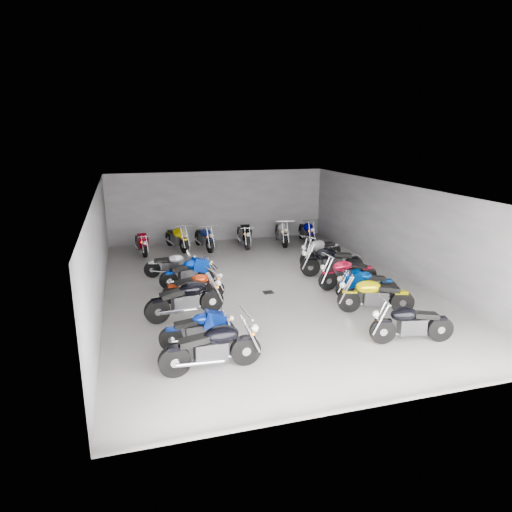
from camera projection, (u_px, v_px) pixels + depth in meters
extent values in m
plane|color=gray|center=(264.00, 287.00, 14.97)|extent=(14.00, 14.00, 0.00)
cube|color=gray|center=(219.00, 206.00, 21.03)|extent=(10.00, 0.10, 3.20)
cube|color=gray|center=(99.00, 251.00, 13.20)|extent=(0.10, 14.00, 3.20)
cube|color=gray|center=(401.00, 231.00, 15.90)|extent=(0.10, 14.00, 3.20)
cube|color=black|center=(264.00, 189.00, 14.12)|extent=(10.00, 14.00, 0.04)
cube|color=black|center=(268.00, 292.00, 14.51)|extent=(0.32, 0.32, 0.01)
cylinder|color=black|center=(246.00, 350.00, 9.96)|extent=(0.69, 0.17, 0.68)
cylinder|color=black|center=(175.00, 361.00, 9.48)|extent=(0.69, 0.19, 0.68)
cube|color=#2D2D30|center=(211.00, 351.00, 9.69)|extent=(0.71, 0.35, 0.43)
ellipsoid|color=black|center=(221.00, 335.00, 9.68)|extent=(0.75, 0.46, 0.38)
cube|color=black|center=(194.00, 341.00, 9.51)|extent=(0.66, 0.33, 0.19)
cylinder|color=black|center=(224.00, 332.00, 11.01)|extent=(0.57, 0.12, 0.56)
cylinder|color=black|center=(171.00, 339.00, 10.65)|extent=(0.57, 0.14, 0.56)
cube|color=#2D2D30|center=(198.00, 332.00, 10.81)|extent=(0.58, 0.27, 0.35)
ellipsoid|color=navy|center=(206.00, 320.00, 10.79)|extent=(0.60, 0.36, 0.32)
cube|color=black|center=(186.00, 324.00, 10.66)|extent=(0.54, 0.25, 0.16)
cylinder|color=black|center=(212.00, 301.00, 12.84)|extent=(0.70, 0.29, 0.69)
cylinder|color=black|center=(157.00, 311.00, 12.12)|extent=(0.71, 0.31, 0.69)
cube|color=#2D2D30|center=(185.00, 302.00, 12.45)|extent=(0.75, 0.47, 0.43)
ellipsoid|color=black|center=(193.00, 289.00, 12.47)|extent=(0.81, 0.58, 0.39)
cube|color=black|center=(172.00, 294.00, 12.21)|extent=(0.71, 0.44, 0.20)
cylinder|color=black|center=(215.00, 289.00, 13.94)|extent=(0.58, 0.15, 0.58)
cylinder|color=black|center=(172.00, 294.00, 13.52)|extent=(0.58, 0.16, 0.58)
cube|color=#2D2D30|center=(194.00, 289.00, 13.71)|extent=(0.60, 0.30, 0.36)
ellipsoid|color=#AB2B0B|center=(200.00, 279.00, 13.69)|extent=(0.63, 0.39, 0.33)
cube|color=black|center=(184.00, 282.00, 13.55)|extent=(0.56, 0.28, 0.16)
cylinder|color=black|center=(207.00, 274.00, 15.40)|extent=(0.61, 0.27, 0.60)
cylinder|color=black|center=(169.00, 280.00, 14.73)|extent=(0.61, 0.29, 0.60)
cube|color=#2D2D30|center=(188.00, 274.00, 15.04)|extent=(0.66, 0.43, 0.37)
ellipsoid|color=#002497|center=(193.00, 265.00, 15.06)|extent=(0.71, 0.53, 0.34)
cube|color=black|center=(179.00, 268.00, 14.82)|extent=(0.62, 0.40, 0.17)
cylinder|color=black|center=(189.00, 269.00, 16.00)|extent=(0.58, 0.25, 0.57)
cylinder|color=black|center=(152.00, 269.00, 15.94)|extent=(0.59, 0.26, 0.57)
cube|color=#2D2D30|center=(171.00, 267.00, 15.95)|extent=(0.63, 0.40, 0.36)
ellipsoid|color=silver|center=(176.00, 259.00, 15.88)|extent=(0.68, 0.49, 0.32)
cube|color=black|center=(162.00, 260.00, 15.87)|extent=(0.59, 0.37, 0.16)
cylinder|color=black|center=(383.00, 331.00, 10.97)|extent=(0.65, 0.25, 0.63)
cylinder|color=black|center=(440.00, 329.00, 11.10)|extent=(0.65, 0.27, 0.63)
cube|color=#2D2D30|center=(412.00, 326.00, 11.01)|extent=(0.69, 0.41, 0.40)
ellipsoid|color=black|center=(404.00, 314.00, 10.90)|extent=(0.74, 0.52, 0.36)
cube|color=black|center=(426.00, 315.00, 10.96)|extent=(0.65, 0.39, 0.18)
cylinder|color=black|center=(349.00, 301.00, 12.87)|extent=(0.66, 0.34, 0.65)
cylinder|color=black|center=(402.00, 302.00, 12.80)|extent=(0.67, 0.36, 0.65)
cube|color=#2D2D30|center=(376.00, 298.00, 12.81)|extent=(0.73, 0.51, 0.41)
ellipsoid|color=#C8BA02|center=(368.00, 287.00, 12.73)|extent=(0.79, 0.62, 0.37)
cube|color=black|center=(388.00, 289.00, 12.72)|extent=(0.68, 0.48, 0.19)
cylinder|color=black|center=(345.00, 290.00, 13.89)|extent=(0.60, 0.23, 0.59)
cylinder|color=black|center=(387.00, 288.00, 14.00)|extent=(0.60, 0.25, 0.59)
cube|color=#2D2D30|center=(366.00, 286.00, 13.92)|extent=(0.64, 0.39, 0.37)
ellipsoid|color=navy|center=(361.00, 277.00, 13.83)|extent=(0.68, 0.48, 0.33)
cube|color=black|center=(376.00, 278.00, 13.88)|extent=(0.60, 0.36, 0.17)
cylinder|color=black|center=(328.00, 280.00, 14.65)|extent=(0.65, 0.17, 0.65)
cylinder|color=black|center=(367.00, 276.00, 15.13)|extent=(0.65, 0.19, 0.65)
cube|color=#2D2D30|center=(348.00, 275.00, 14.87)|extent=(0.67, 0.34, 0.40)
ellipsoid|color=maroon|center=(343.00, 266.00, 14.71)|extent=(0.71, 0.45, 0.36)
cube|color=black|center=(357.00, 266.00, 14.90)|extent=(0.63, 0.32, 0.18)
cylinder|color=black|center=(310.00, 267.00, 16.03)|extent=(0.70, 0.27, 0.69)
cylinder|color=black|center=(353.00, 266.00, 16.17)|extent=(0.71, 0.29, 0.69)
cube|color=#2D2D30|center=(332.00, 263.00, 16.07)|extent=(0.75, 0.45, 0.43)
ellipsoid|color=black|center=(326.00, 254.00, 15.96)|extent=(0.80, 0.56, 0.39)
cube|color=black|center=(342.00, 255.00, 16.02)|extent=(0.70, 0.42, 0.20)
cylinder|color=black|center=(307.00, 259.00, 17.01)|extent=(0.67, 0.41, 0.67)
cylinder|color=black|center=(334.00, 252.00, 17.98)|extent=(0.68, 0.43, 0.67)
cube|color=#2D2D30|center=(321.00, 253.00, 17.47)|extent=(0.75, 0.57, 0.42)
ellipsoid|color=#B1B1B5|center=(317.00, 246.00, 17.23)|extent=(0.83, 0.68, 0.38)
cube|color=black|center=(327.00, 244.00, 17.60)|extent=(0.71, 0.54, 0.19)
cylinder|color=black|center=(145.00, 250.00, 18.44)|extent=(0.21, 0.60, 0.59)
cylinder|color=black|center=(138.00, 243.00, 19.61)|extent=(0.23, 0.61, 0.59)
cube|color=#2D2D30|center=(141.00, 245.00, 19.00)|extent=(0.37, 0.64, 0.37)
ellipsoid|color=maroon|center=(142.00, 239.00, 18.74)|extent=(0.46, 0.68, 0.33)
cube|color=black|center=(139.00, 237.00, 19.19)|extent=(0.34, 0.60, 0.17)
cylinder|color=black|center=(184.00, 245.00, 19.05)|extent=(0.33, 0.69, 0.68)
cylinder|color=black|center=(170.00, 238.00, 20.29)|extent=(0.35, 0.69, 0.68)
cube|color=#2D2D30|center=(177.00, 239.00, 19.64)|extent=(0.50, 0.75, 0.42)
ellipsoid|color=#F6E805|center=(179.00, 233.00, 19.36)|extent=(0.61, 0.81, 0.38)
cube|color=black|center=(173.00, 231.00, 19.84)|extent=(0.47, 0.70, 0.19)
cylinder|color=black|center=(210.00, 245.00, 19.10)|extent=(0.24, 0.67, 0.65)
cylinder|color=black|center=(199.00, 238.00, 20.38)|extent=(0.26, 0.67, 0.65)
cube|color=#2D2D30|center=(204.00, 239.00, 19.71)|extent=(0.41, 0.70, 0.41)
ellipsoid|color=navy|center=(206.00, 233.00, 19.43)|extent=(0.52, 0.75, 0.37)
cube|color=black|center=(201.00, 232.00, 19.92)|extent=(0.38, 0.66, 0.19)
cylinder|color=black|center=(247.00, 243.00, 19.57)|extent=(0.16, 0.66, 0.66)
cylinder|color=black|center=(240.00, 235.00, 20.96)|extent=(0.18, 0.67, 0.66)
cube|color=#2D2D30|center=(243.00, 236.00, 20.24)|extent=(0.34, 0.68, 0.41)
ellipsoid|color=black|center=(245.00, 230.00, 19.94)|extent=(0.44, 0.72, 0.37)
cube|color=black|center=(242.00, 229.00, 20.47)|extent=(0.31, 0.64, 0.19)
cylinder|color=black|center=(285.00, 240.00, 19.94)|extent=(0.23, 0.68, 0.67)
cylinder|color=black|center=(278.00, 233.00, 21.39)|extent=(0.25, 0.69, 0.67)
cube|color=#2D2D30|center=(281.00, 234.00, 20.64)|extent=(0.41, 0.72, 0.42)
ellipsoid|color=silver|center=(283.00, 228.00, 20.33)|extent=(0.51, 0.76, 0.38)
cube|color=black|center=(280.00, 226.00, 20.88)|extent=(0.38, 0.67, 0.19)
cylinder|color=black|center=(311.00, 239.00, 20.12)|extent=(0.21, 0.68, 0.67)
cylinder|color=black|center=(302.00, 232.00, 21.56)|extent=(0.23, 0.68, 0.67)
cube|color=#2D2D30|center=(306.00, 233.00, 20.81)|extent=(0.39, 0.71, 0.42)
ellipsoid|color=#040093|center=(308.00, 227.00, 20.50)|extent=(0.49, 0.75, 0.38)
cube|color=black|center=(304.00, 226.00, 21.05)|extent=(0.36, 0.66, 0.19)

